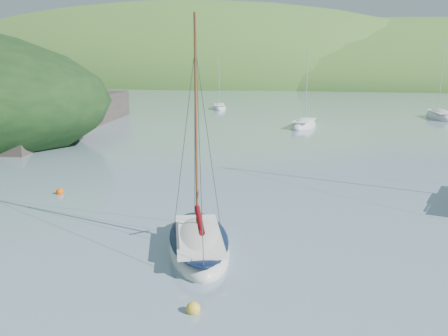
% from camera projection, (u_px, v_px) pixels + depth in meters
% --- Properties ---
extents(ground, '(700.00, 700.00, 0.00)m').
position_uv_depth(ground, '(197.00, 276.00, 18.61)').
color(ground, slate).
rests_on(ground, ground).
extents(shoreline_hills, '(690.00, 135.00, 56.00)m').
position_uv_depth(shoreline_hills, '(312.00, 82.00, 184.15)').
color(shoreline_hills, '#3D732B').
rests_on(shoreline_hills, ground).
extents(daysailer_white, '(4.74, 7.26, 10.48)m').
position_uv_depth(daysailer_white, '(199.00, 245.00, 21.10)').
color(daysailer_white, silver).
rests_on(daysailer_white, ground).
extents(distant_sloop_a, '(3.47, 7.41, 10.19)m').
position_uv_depth(distant_sloop_a, '(304.00, 126.00, 59.89)').
color(distant_sloop_a, silver).
rests_on(distant_sloop_a, ground).
extents(distant_sloop_b, '(4.11, 8.75, 12.01)m').
position_uv_depth(distant_sloop_b, '(440.00, 117.00, 68.70)').
color(distant_sloop_b, silver).
rests_on(distant_sloop_b, ground).
extents(distant_sloop_c, '(3.81, 6.60, 8.90)m').
position_uv_depth(distant_sloop_c, '(219.00, 108.00, 82.52)').
color(distant_sloop_c, silver).
rests_on(distant_sloop_c, ground).
extents(mooring_buoys, '(26.88, 13.33, 0.49)m').
position_uv_depth(mooring_buoys, '(280.00, 228.00, 23.56)').
color(mooring_buoys, gold).
rests_on(mooring_buoys, ground).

